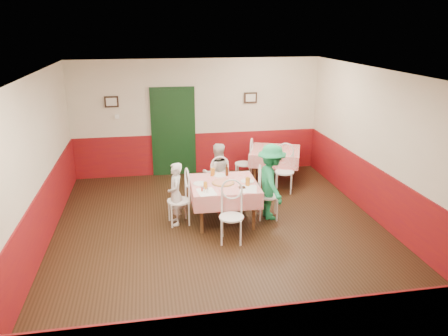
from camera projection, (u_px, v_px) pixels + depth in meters
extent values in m
plane|color=black|center=(222.00, 234.00, 7.76)|extent=(7.00, 7.00, 0.00)
plane|color=white|center=(222.00, 75.00, 6.88)|extent=(7.00, 7.00, 0.00)
cube|color=beige|center=(198.00, 117.00, 10.59)|extent=(6.00, 0.10, 2.80)
cube|color=beige|center=(287.00, 268.00, 4.05)|extent=(6.00, 0.10, 2.80)
cube|color=beige|center=(34.00, 169.00, 6.82)|extent=(0.10, 7.00, 2.80)
cube|color=beige|center=(387.00, 151.00, 7.82)|extent=(0.10, 7.00, 2.80)
cube|color=maroon|center=(198.00, 153.00, 10.86)|extent=(6.00, 0.03, 1.00)
cube|color=maroon|center=(42.00, 221.00, 7.11)|extent=(0.03, 7.00, 1.00)
cube|color=maroon|center=(380.00, 197.00, 8.10)|extent=(0.03, 7.00, 1.00)
cube|color=black|center=(173.00, 133.00, 10.56)|extent=(0.96, 0.06, 2.10)
cube|color=black|center=(111.00, 102.00, 10.07)|extent=(0.32, 0.03, 0.26)
cube|color=black|center=(250.00, 98.00, 10.62)|extent=(0.32, 0.03, 0.26)
cube|color=white|center=(117.00, 117.00, 10.20)|extent=(0.10, 0.03, 0.10)
cube|color=red|center=(224.00, 202.00, 8.20)|extent=(1.25, 1.25, 0.77)
cube|color=red|center=(275.00, 165.00, 10.34)|extent=(1.44, 1.44, 0.77)
cylinder|color=#B74723|center=(223.00, 183.00, 8.05)|extent=(0.41, 0.41, 0.03)
cylinder|color=white|center=(200.00, 184.00, 8.03)|extent=(0.26, 0.26, 0.01)
cylinder|color=white|center=(247.00, 181.00, 8.15)|extent=(0.26, 0.26, 0.01)
cylinder|color=white|center=(220.00, 175.00, 8.46)|extent=(0.26, 0.26, 0.01)
cylinder|color=#BF7219|center=(205.00, 186.00, 7.76)|extent=(0.07, 0.07, 0.13)
cylinder|color=#BF7219|center=(248.00, 182.00, 7.92)|extent=(0.08, 0.08, 0.15)
cylinder|color=#BF7219|center=(213.00, 172.00, 8.44)|extent=(0.08, 0.08, 0.15)
cylinder|color=#381C0A|center=(227.00, 171.00, 8.43)|extent=(0.06, 0.06, 0.21)
cylinder|color=silver|center=(204.00, 190.00, 7.60)|extent=(0.04, 0.04, 0.09)
cylinder|color=silver|center=(207.00, 191.00, 7.58)|extent=(0.04, 0.04, 0.09)
cylinder|color=#B23319|center=(202.00, 189.00, 7.66)|extent=(0.04, 0.04, 0.09)
cube|color=white|center=(206.00, 192.00, 7.64)|extent=(0.34, 0.43, 0.00)
cube|color=white|center=(248.00, 189.00, 7.79)|extent=(0.39, 0.46, 0.00)
cube|color=black|center=(242.00, 187.00, 7.82)|extent=(0.11, 0.09, 0.02)
imported|color=gray|center=(176.00, 194.00, 8.01)|extent=(0.29, 0.43, 1.18)
imported|color=gray|center=(217.00, 173.00, 8.96)|extent=(0.62, 0.49, 1.28)
imported|color=gray|center=(271.00, 182.00, 8.22)|extent=(0.57, 0.95, 1.46)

